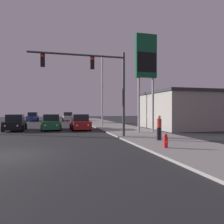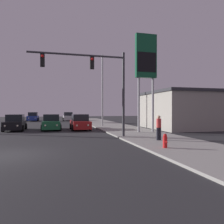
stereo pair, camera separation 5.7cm
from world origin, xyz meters
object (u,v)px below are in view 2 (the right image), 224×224
object	(u,v)px
car_red	(80,123)
street_lamp	(101,86)
fire_hydrant	(165,141)
car_silver	(68,117)
traffic_light_mast	(98,76)
car_blue	(33,117)
pedestrian_on_sidewalk	(159,127)
gas_station_sign	(146,61)
car_black	(15,123)
car_green	(51,123)

from	to	relation	value
car_red	street_lamp	world-z (taller)	street_lamp
street_lamp	fire_hydrant	world-z (taller)	street_lamp
car_silver	traffic_light_mast	distance (m)	27.77
car_red	traffic_light_mast	xyz separation A→B (m)	(0.49, -7.50, 3.96)
car_blue	pedestrian_on_sidewalk	world-z (taller)	pedestrian_on_sidewalk
pedestrian_on_sidewalk	street_lamp	bearing A→B (deg)	94.65
street_lamp	fire_hydrant	distance (m)	16.95
fire_hydrant	pedestrian_on_sidewalk	world-z (taller)	pedestrian_on_sidewalk
gas_station_sign	fire_hydrant	distance (m)	10.34
car_blue	street_lamp	distance (m)	20.23
car_blue	fire_hydrant	distance (m)	34.91
gas_station_sign	car_red	bearing A→B (deg)	137.29
car_silver	fire_hydrant	size ratio (longest dim) A/B	5.68
car_black	fire_hydrant	xyz separation A→B (m)	(9.80, -14.03, -0.27)
car_blue	car_silver	bearing A→B (deg)	177.25
car_green	fire_hydrant	xyz separation A→B (m)	(6.12, -13.73, -0.27)
car_green	pedestrian_on_sidewalk	xyz separation A→B (m)	(7.16, -10.95, 0.27)
car_green	traffic_light_mast	xyz separation A→B (m)	(3.50, -8.19, 3.96)
car_silver	car_blue	world-z (taller)	same
car_green	fire_hydrant	size ratio (longest dim) A/B	5.67
car_black	car_red	bearing A→B (deg)	170.83
fire_hydrant	car_silver	bearing A→B (deg)	95.59
street_lamp	gas_station_sign	xyz separation A→B (m)	(2.43, -8.32, 1.50)
fire_hydrant	pedestrian_on_sidewalk	size ratio (longest dim) A/B	0.46
fire_hydrant	pedestrian_on_sidewalk	distance (m)	3.02
car_silver	pedestrian_on_sidewalk	world-z (taller)	pedestrian_on_sidewalk
fire_hydrant	car_red	bearing A→B (deg)	103.42
car_red	traffic_light_mast	world-z (taller)	traffic_light_mast
street_lamp	fire_hydrant	xyz separation A→B (m)	(0.07, -16.30, -4.63)
gas_station_sign	pedestrian_on_sidewalk	bearing A→B (deg)	-104.32
traffic_light_mast	gas_station_sign	size ratio (longest dim) A/B	0.80
car_blue	gas_station_sign	world-z (taller)	gas_station_sign
car_red	car_green	distance (m)	3.09
car_blue	pedestrian_on_sidewalk	size ratio (longest dim) A/B	2.59
car_green	car_silver	bearing A→B (deg)	-98.42
street_lamp	fire_hydrant	size ratio (longest dim) A/B	11.84
car_silver	pedestrian_on_sidewalk	size ratio (longest dim) A/B	2.58
car_green	pedestrian_on_sidewalk	bearing A→B (deg)	123.28
car_silver	street_lamp	xyz separation A→B (m)	(3.17, -16.72, 4.36)
car_silver	street_lamp	size ratio (longest dim) A/B	0.48
car_black	street_lamp	world-z (taller)	street_lamp
car_silver	car_blue	bearing A→B (deg)	-4.62
car_red	gas_station_sign	xyz separation A→B (m)	(5.48, -5.05, 5.86)
car_black	street_lamp	xyz separation A→B (m)	(9.73, 2.27, 4.36)
car_blue	car_red	bearing A→B (deg)	109.52
car_silver	car_green	bearing A→B (deg)	81.04
car_blue	car_red	distance (m)	21.52
car_green	traffic_light_mast	size ratio (longest dim) A/B	0.60
gas_station_sign	pedestrian_on_sidewalk	world-z (taller)	gas_station_sign
car_blue	traffic_light_mast	world-z (taller)	traffic_light_mast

